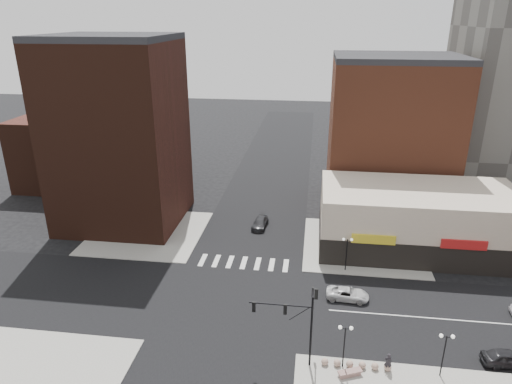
# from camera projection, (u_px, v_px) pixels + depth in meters

# --- Properties ---
(ground) EXTENTS (240.00, 240.00, 0.00)m
(ground) POSITION_uv_depth(u_px,v_px,m) (232.00, 303.00, 47.69)
(ground) COLOR black
(ground) RESTS_ON ground
(road_ew) EXTENTS (200.00, 14.00, 0.02)m
(road_ew) POSITION_uv_depth(u_px,v_px,m) (232.00, 302.00, 47.69)
(road_ew) COLOR black
(road_ew) RESTS_ON ground
(road_ns) EXTENTS (14.00, 200.00, 0.02)m
(road_ns) POSITION_uv_depth(u_px,v_px,m) (232.00, 302.00, 47.69)
(road_ns) COLOR black
(road_ns) RESTS_ON ground
(sidewalk_nw) EXTENTS (15.00, 15.00, 0.12)m
(sidewalk_nw) POSITION_uv_depth(u_px,v_px,m) (148.00, 232.00, 62.83)
(sidewalk_nw) COLOR gray
(sidewalk_nw) RESTS_ON ground
(sidewalk_ne) EXTENTS (15.00, 15.00, 0.12)m
(sidewalk_ne) POSITION_uv_depth(u_px,v_px,m) (362.00, 246.00, 59.27)
(sidewalk_ne) COLOR gray
(sidewalk_ne) RESTS_ON ground
(building_nw) EXTENTS (16.00, 15.00, 25.00)m
(building_nw) POSITION_uv_depth(u_px,v_px,m) (119.00, 136.00, 62.54)
(building_nw) COLOR #341910
(building_nw) RESTS_ON ground
(building_nw_low) EXTENTS (20.00, 18.00, 12.00)m
(building_nw_low) POSITION_uv_depth(u_px,v_px,m) (89.00, 148.00, 80.81)
(building_nw_low) COLOR #341910
(building_nw_low) RESTS_ON ground
(building_ne_midrise) EXTENTS (18.00, 15.00, 22.00)m
(building_ne_midrise) POSITION_uv_depth(u_px,v_px,m) (390.00, 136.00, 68.57)
(building_ne_midrise) COLOR brown
(building_ne_midrise) RESTS_ON ground
(building_ne_row) EXTENTS (24.20, 12.20, 8.00)m
(building_ne_row) POSITION_uv_depth(u_px,v_px,m) (416.00, 224.00, 57.75)
(building_ne_row) COLOR beige
(building_ne_row) RESTS_ON ground
(traffic_signal) EXTENTS (5.59, 3.09, 7.77)m
(traffic_signal) POSITION_uv_depth(u_px,v_px,m) (300.00, 314.00, 37.76)
(traffic_signal) COLOR black
(traffic_signal) RESTS_ON ground
(street_lamp_se_a) EXTENTS (1.22, 0.32, 4.16)m
(street_lamp_se_a) POSITION_uv_depth(u_px,v_px,m) (345.00, 336.00, 37.76)
(street_lamp_se_a) COLOR black
(street_lamp_se_a) RESTS_ON sidewalk_se
(street_lamp_se_b) EXTENTS (1.22, 0.32, 4.16)m
(street_lamp_se_b) POSITION_uv_depth(u_px,v_px,m) (445.00, 345.00, 36.77)
(street_lamp_se_b) COLOR black
(street_lamp_se_b) RESTS_ON sidewalk_se
(street_lamp_ne) EXTENTS (1.22, 0.32, 4.16)m
(street_lamp_ne) POSITION_uv_depth(u_px,v_px,m) (347.00, 246.00, 52.40)
(street_lamp_ne) COLOR black
(street_lamp_ne) RESTS_ON sidewalk_ne
(bollard_row) EXTENTS (5.86, 0.61, 0.61)m
(bollard_row) POSITION_uv_depth(u_px,v_px,m) (356.00, 365.00, 38.66)
(bollard_row) COLOR tan
(bollard_row) RESTS_ON sidewalk_se
(white_suv) EXTENTS (4.56, 2.32, 1.24)m
(white_suv) POSITION_uv_depth(u_px,v_px,m) (348.00, 294.00, 48.08)
(white_suv) COLOR silver
(white_suv) RESTS_ON ground
(dark_sedan_east) EXTENTS (4.35, 2.03, 1.44)m
(dark_sedan_east) POSITION_uv_depth(u_px,v_px,m) (507.00, 358.00, 38.97)
(dark_sedan_east) COLOR black
(dark_sedan_east) RESTS_ON ground
(dark_sedan_north) EXTENTS (2.25, 4.64, 1.30)m
(dark_sedan_north) POSITION_uv_depth(u_px,v_px,m) (260.00, 223.00, 64.31)
(dark_sedan_north) COLOR black
(dark_sedan_north) RESTS_ON ground
(pedestrian) EXTENTS (0.67, 0.47, 1.77)m
(pedestrian) POSITION_uv_depth(u_px,v_px,m) (388.00, 362.00, 38.11)
(pedestrian) COLOR black
(pedestrian) RESTS_ON sidewalk_se
(stone_bench) EXTENTS (2.11, 1.36, 0.47)m
(stone_bench) POSITION_uv_depth(u_px,v_px,m) (350.00, 373.00, 37.83)
(stone_bench) COLOR #8E6962
(stone_bench) RESTS_ON sidewalk_se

